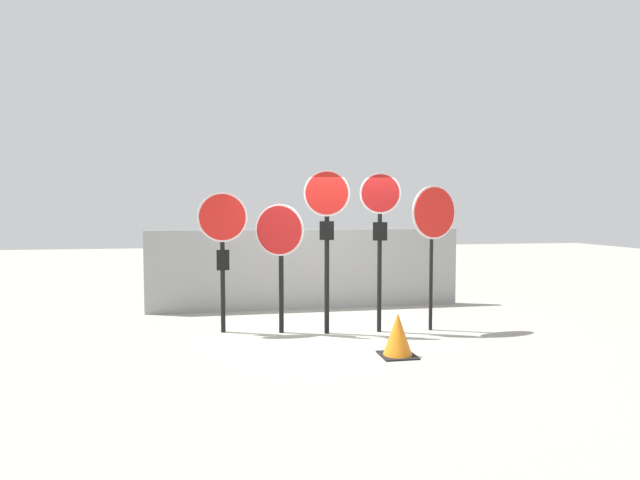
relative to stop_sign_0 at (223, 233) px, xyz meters
name	(u,v)px	position (x,y,z in m)	size (l,w,h in m)	color
ground_plane	(327,331)	(1.67, -0.15, -1.62)	(40.00, 40.00, 0.00)	gray
fence_back	(308,269)	(1.67, 1.78, -0.81)	(6.33, 0.12, 1.60)	gray
stop_sign_0	(223,233)	(0.00, 0.00, 0.00)	(0.79, 0.17, 2.27)	black
stop_sign_1	(280,242)	(0.90, -0.19, -0.14)	(0.74, 0.43, 2.08)	black
stop_sign_2	(327,218)	(1.63, -0.38, 0.23)	(0.72, 0.20, 2.61)	black
stop_sign_3	(380,219)	(2.49, -0.41, 0.22)	(0.65, 0.19, 2.58)	black
stop_sign_4	(434,222)	(3.39, -0.46, 0.17)	(0.85, 0.28, 2.38)	black
traffic_cone_0	(398,335)	(2.34, -1.74, -1.33)	(0.47, 0.47, 0.59)	black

